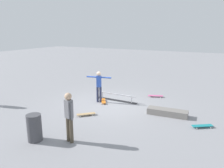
# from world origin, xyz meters

# --- Properties ---
(ground_plane) EXTENTS (60.00, 60.00, 0.00)m
(ground_plane) POSITION_xyz_m (0.00, 0.00, 0.00)
(ground_plane) COLOR gray
(grind_rail) EXTENTS (2.31, 0.24, 0.37)m
(grind_rail) POSITION_xyz_m (-0.11, -0.78, 0.16)
(grind_rail) COLOR black
(grind_rail) RESTS_ON ground_plane
(skate_ledge) EXTENTS (1.74, 0.62, 0.27)m
(skate_ledge) POSITION_xyz_m (-3.00, 0.01, 0.14)
(skate_ledge) COLOR gray
(skate_ledge) RESTS_ON ground_plane
(skater_main) EXTENTS (1.26, 0.37, 1.59)m
(skater_main) POSITION_xyz_m (0.56, -0.13, 0.93)
(skater_main) COLOR #2D3351
(skater_main) RESTS_ON ground_plane
(skateboard_main) EXTENTS (0.60, 0.78, 0.09)m
(skateboard_main) POSITION_xyz_m (0.34, -0.19, 0.07)
(skateboard_main) COLOR orange
(skateboard_main) RESTS_ON ground_plane
(bystander_grey_shirt) EXTENTS (0.39, 0.24, 1.68)m
(bystander_grey_shirt) POSITION_xyz_m (-0.78, 3.84, 0.95)
(bystander_grey_shirt) COLOR brown
(bystander_grey_shirt) RESTS_ON ground_plane
(loose_skateboard_teal) EXTENTS (0.77, 0.62, 0.09)m
(loose_skateboard_teal) POSITION_xyz_m (-4.49, 0.61, 0.07)
(loose_skateboard_teal) COLOR teal
(loose_skateboard_teal) RESTS_ON ground_plane
(loose_skateboard_pink) EXTENTS (0.82, 0.47, 0.09)m
(loose_skateboard_pink) POSITION_xyz_m (-1.73, -2.34, 0.07)
(loose_skateboard_pink) COLOR #E05993
(loose_skateboard_pink) RESTS_ON ground_plane
(loose_skateboard_natural) EXTENTS (0.71, 0.71, 0.09)m
(loose_skateboard_natural) POSITION_xyz_m (0.08, 1.72, 0.07)
(loose_skateboard_natural) COLOR tan
(loose_skateboard_natural) RESTS_ON ground_plane
(trash_bin) EXTENTS (0.48, 0.48, 0.92)m
(trash_bin) POSITION_xyz_m (0.31, 4.34, 0.46)
(trash_bin) COLOR #47474C
(trash_bin) RESTS_ON ground_plane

